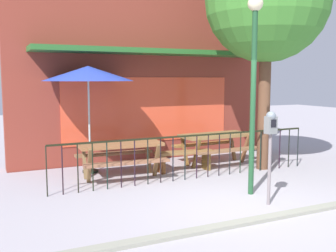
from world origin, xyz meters
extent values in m
plane|color=#A49EA7|center=(0.00, 0.00, 0.00)|extent=(40.00, 40.00, 0.00)
cube|color=#592521|center=(0.00, 4.55, 0.00)|extent=(7.17, 0.54, 0.01)
cube|color=maroon|center=(0.00, 4.55, 2.65)|extent=(7.17, 0.50, 5.29)
cube|color=#E54C2D|center=(0.00, 4.29, 1.35)|extent=(4.66, 0.02, 1.70)
cube|color=#286227|center=(0.00, 3.84, 2.83)|extent=(6.09, 0.91, 0.12)
cube|color=black|center=(0.00, 1.99, 0.95)|extent=(6.02, 0.04, 0.04)
cylinder|color=black|center=(-3.01, 1.99, 0.47)|extent=(0.02, 0.02, 0.95)
cylinder|color=black|center=(-2.72, 1.99, 0.47)|extent=(0.02, 0.02, 0.95)
cylinder|color=black|center=(-2.44, 1.99, 0.47)|extent=(0.02, 0.02, 0.95)
cylinder|color=black|center=(-2.15, 1.99, 0.47)|extent=(0.02, 0.02, 0.95)
cylinder|color=black|center=(-1.86, 1.99, 0.47)|extent=(0.02, 0.02, 0.95)
cylinder|color=black|center=(-1.58, 1.99, 0.47)|extent=(0.02, 0.02, 0.95)
cylinder|color=black|center=(-1.29, 1.99, 0.47)|extent=(0.02, 0.02, 0.95)
cylinder|color=black|center=(-1.00, 1.99, 0.47)|extent=(0.02, 0.02, 0.95)
cylinder|color=black|center=(-0.72, 1.99, 0.47)|extent=(0.02, 0.02, 0.95)
cylinder|color=black|center=(-0.43, 1.99, 0.47)|extent=(0.02, 0.02, 0.95)
cylinder|color=black|center=(-0.14, 1.99, 0.47)|extent=(0.02, 0.02, 0.95)
cylinder|color=black|center=(0.14, 1.99, 0.47)|extent=(0.02, 0.02, 0.95)
cylinder|color=black|center=(0.43, 1.99, 0.47)|extent=(0.02, 0.02, 0.95)
cylinder|color=black|center=(0.72, 1.99, 0.47)|extent=(0.02, 0.02, 0.95)
cylinder|color=black|center=(1.00, 1.99, 0.47)|extent=(0.02, 0.02, 0.95)
cylinder|color=black|center=(1.29, 1.99, 0.47)|extent=(0.02, 0.02, 0.95)
cylinder|color=black|center=(1.58, 1.99, 0.47)|extent=(0.02, 0.02, 0.95)
cylinder|color=black|center=(1.86, 1.99, 0.47)|extent=(0.02, 0.02, 0.95)
cylinder|color=black|center=(2.15, 1.99, 0.47)|extent=(0.02, 0.02, 0.95)
cylinder|color=black|center=(2.44, 1.99, 0.47)|extent=(0.02, 0.02, 0.95)
cylinder|color=black|center=(2.72, 1.99, 0.47)|extent=(0.02, 0.02, 0.95)
cylinder|color=black|center=(3.01, 1.99, 0.47)|extent=(0.02, 0.02, 0.95)
cube|color=#905B35|center=(-1.33, 2.77, 0.74)|extent=(1.84, 0.86, 0.07)
cube|color=#955E42|center=(-1.36, 2.22, 0.44)|extent=(1.81, 0.36, 0.05)
cube|color=brown|center=(-1.30, 3.32, 0.44)|extent=(1.81, 0.36, 0.05)
cube|color=brown|center=(-2.08, 2.53, 0.37)|extent=(0.09, 0.35, 0.78)
cube|color=brown|center=(-2.05, 3.09, 0.37)|extent=(0.09, 0.35, 0.78)
cube|color=brown|center=(-0.61, 2.45, 0.37)|extent=(0.09, 0.35, 0.78)
cube|color=brown|center=(-0.58, 3.01, 0.37)|extent=(0.09, 0.35, 0.78)
cube|color=olive|center=(1.29, 3.08, 0.74)|extent=(1.83, 0.83, 0.07)
cube|color=brown|center=(1.32, 2.53, 0.44)|extent=(1.81, 0.33, 0.05)
cube|color=olive|center=(1.27, 3.63, 0.44)|extent=(1.81, 0.33, 0.05)
cube|color=brown|center=(0.57, 2.77, 0.37)|extent=(0.08, 0.35, 0.78)
cube|color=brown|center=(0.54, 3.32, 0.37)|extent=(0.08, 0.35, 0.78)
cube|color=brown|center=(2.04, 2.83, 0.37)|extent=(0.08, 0.35, 0.78)
cube|color=brown|center=(2.02, 3.39, 0.37)|extent=(0.08, 0.35, 0.78)
cylinder|color=black|center=(-1.81, 3.54, 0.03)|extent=(0.36, 0.36, 0.05)
cylinder|color=#AFBFBB|center=(-1.81, 3.54, 1.20)|extent=(0.04, 0.04, 2.40)
cone|color=#3046BA|center=(-1.81, 3.54, 2.28)|extent=(2.06, 2.06, 0.34)
cube|color=brown|center=(0.21, 2.70, 0.45)|extent=(1.43, 0.48, 0.06)
cube|color=brown|center=(-0.35, 2.76, 0.23)|extent=(0.08, 0.29, 0.45)
cube|color=brown|center=(0.77, 2.63, 0.23)|extent=(0.08, 0.29, 0.45)
cylinder|color=gray|center=(0.38, -0.13, 0.62)|extent=(0.06, 0.06, 1.24)
cube|color=slate|center=(0.38, -0.13, 1.39)|extent=(0.18, 0.14, 0.30)
sphere|color=slate|center=(0.38, -0.13, 1.53)|extent=(0.17, 0.17, 0.17)
cube|color=black|center=(0.38, -0.20, 1.42)|extent=(0.11, 0.01, 0.13)
cylinder|color=brown|center=(2.04, 2.13, 1.59)|extent=(0.28, 0.28, 3.18)
sphere|color=#3F832F|center=(2.04, 2.13, 3.96)|extent=(2.85, 2.85, 2.85)
cylinder|color=#1F4C2A|center=(0.49, 0.53, 1.69)|extent=(0.10, 0.10, 3.38)
sphere|color=beige|center=(0.49, 0.53, 3.50)|extent=(0.28, 0.28, 0.28)
cube|color=gray|center=(0.00, -0.70, 0.00)|extent=(10.03, 0.20, 0.11)
camera|label=1|loc=(-4.01, -5.39, 2.17)|focal=42.32mm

